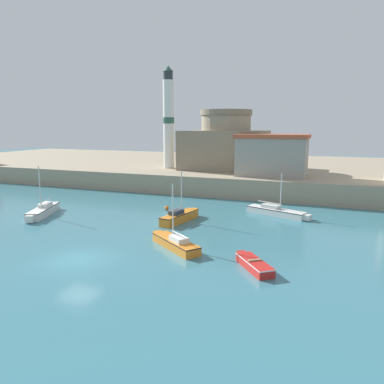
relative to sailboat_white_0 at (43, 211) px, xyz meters
The scene contains 11 objects.
ground_plane 14.63m from the sailboat_white_0, 38.83° to the right, with size 200.00×200.00×0.00m, color teal.
quay_seawall 36.47m from the sailboat_white_0, 71.79° to the left, with size 120.00×40.00×2.52m, color gray.
sailboat_white_0 is the anchor object (origin of this frame).
sailboat_orange_1 14.04m from the sailboat_white_0, 10.88° to the left, with size 1.98×5.58×4.75m.
sailboat_orange_2 17.09m from the sailboat_white_0, 15.38° to the right, with size 5.07×4.11×4.73m.
dinghy_red_3 23.60m from the sailboat_white_0, 15.80° to the right, with size 3.06×3.58×0.64m.
sailboat_white_4 23.41m from the sailboat_white_0, 21.14° to the left, with size 6.64×3.42×4.28m.
mooring_buoy 12.47m from the sailboat_white_0, 32.16° to the left, with size 0.46×0.46×0.46m, color orange.
fortress 28.74m from the sailboat_white_0, 66.18° to the left, with size 11.41×11.41×8.63m.
lighthouse 24.88m from the sailboat_white_0, 81.54° to the left, with size 1.66×1.66×14.91m.
harbor_shed_near_wharf 27.82m from the sailboat_white_0, 44.98° to the left, with size 8.91×5.36×5.28m.
Camera 1 is at (15.81, -19.42, 8.86)m, focal length 35.00 mm.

